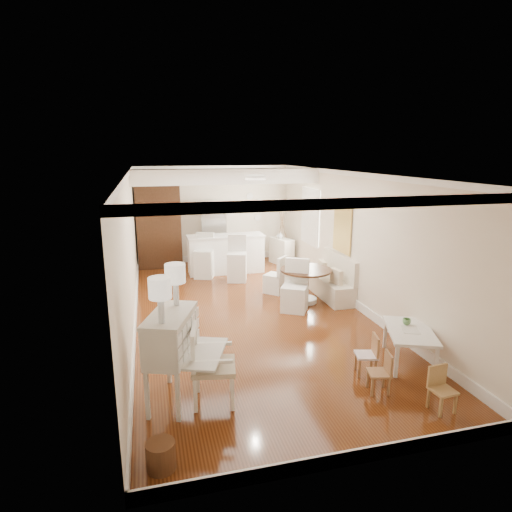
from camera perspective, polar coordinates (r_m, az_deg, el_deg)
name	(u,v)px	position (r m, az deg, el deg)	size (l,w,h in m)	color
room	(247,214)	(8.58, -1.21, 5.62)	(9.00, 9.04, 2.82)	brown
secretary_bureau	(172,358)	(5.76, -11.15, -13.17)	(0.96, 0.98, 1.23)	silver
gustavian_armchair	(214,365)	(5.72, -5.66, -14.25)	(0.59, 0.59, 1.03)	white
wicker_basket	(161,456)	(4.95, -12.58, -24.54)	(0.31, 0.31, 0.31)	#59331B
kids_table	(409,346)	(7.15, 19.71, -11.25)	(0.66, 1.09, 0.55)	white
kids_chair_a	(379,372)	(6.22, 16.06, -14.67)	(0.28, 0.28, 0.58)	#966944
kids_chair_b	(366,354)	(6.62, 14.47, -12.60)	(0.30, 0.30, 0.62)	#AB784D
kids_chair_c	(443,390)	(6.08, 23.65, -16.02)	(0.28, 0.28, 0.59)	#A67F4B
banquette	(331,276)	(9.69, 9.91, -2.67)	(0.52, 1.60, 0.98)	silver
dining_table	(306,286)	(9.32, 6.63, -3.96)	(1.10, 1.10, 0.75)	#412515
slip_chair_near	(295,286)	(8.78, 5.21, -3.99)	(0.50, 0.52, 1.05)	white
slip_chair_far	(275,274)	(9.89, 2.56, -2.48)	(0.41, 0.43, 0.87)	white
breakfast_counter	(226,254)	(11.55, -4.03, 0.30)	(2.05, 0.65, 1.03)	white
bar_stool_left	(204,256)	(11.11, -6.95, 0.02)	(0.46, 0.46, 1.15)	silver
bar_stool_right	(237,259)	(10.74, -2.56, -0.36)	(0.46, 0.46, 1.16)	silver
pantry_cabinet	(159,227)	(12.30, -12.83, 3.84)	(1.20, 0.60, 2.30)	#381E11
fridge	(226,232)	(12.51, -4.03, 3.15)	(0.75, 0.65, 1.80)	silver
sideboard	(282,251)	(12.45, 3.42, 0.65)	(0.35, 0.79, 0.75)	silver
pencil_cup	(407,322)	(7.20, 19.44, -8.26)	(0.13, 0.13, 0.10)	#5D9657
branch_vase	(280,235)	(12.38, 3.23, 2.80)	(0.18, 0.18, 0.19)	silver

